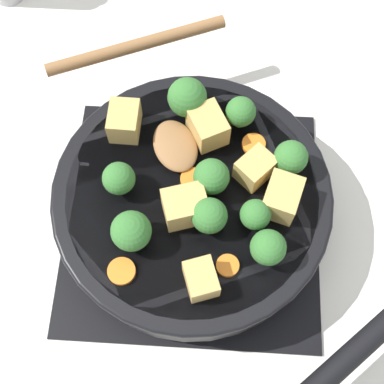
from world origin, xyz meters
TOP-DOWN VIEW (x-y plane):
  - ground_plane at (0.00, 0.00)m, footprint 2.40×2.40m
  - front_burner_grate at (0.00, 0.00)m, footprint 0.31×0.31m
  - skillet_pan at (0.00, 0.00)m, footprint 0.39×0.38m
  - wooden_spoon at (-0.13, -0.05)m, footprint 0.23×0.22m
  - tofu_cube_center_large at (-0.08, -0.08)m, footprint 0.04×0.03m
  - tofu_cube_near_handle at (0.02, -0.01)m, footprint 0.05×0.05m
  - tofu_cube_east_chunk at (-0.03, 0.07)m, footprint 0.05×0.05m
  - tofu_cube_west_chunk at (-0.07, 0.01)m, footprint 0.06×0.05m
  - tofu_cube_back_piece at (0.10, 0.01)m, footprint 0.04×0.04m
  - tofu_cube_front_piece at (0.01, 0.10)m, footprint 0.05×0.05m
  - broccoli_floret_near_spoon at (-0.01, 0.02)m, footprint 0.04×0.04m
  - broccoli_floret_center_top at (-0.04, 0.10)m, footprint 0.04×0.04m
  - broccoli_floret_east_rim at (0.04, 0.02)m, footprint 0.04×0.04m
  - broccoli_floret_west_rim at (0.06, -0.06)m, footprint 0.04×0.04m
  - broccoli_floret_north_edge at (0.03, 0.07)m, footprint 0.03×0.03m
  - broccoli_floret_south_cluster at (0.00, -0.08)m, footprint 0.04×0.04m
  - broccoli_floret_mid_floret at (-0.09, 0.05)m, footprint 0.03×0.03m
  - broccoli_floret_small_inner at (0.07, 0.08)m, footprint 0.04×0.04m
  - broccoli_floret_tall_stem at (-0.10, -0.01)m, footprint 0.05×0.05m
  - carrot_slice_orange_thin at (0.09, -0.07)m, footprint 0.03×0.03m
  - carrot_slice_near_center at (0.08, 0.04)m, footprint 0.02×0.02m
  - carrot_slice_edge_slice at (-0.01, -0.00)m, footprint 0.03×0.03m
  - carrot_slice_under_broccoli at (-0.06, 0.07)m, footprint 0.03×0.03m

SIDE VIEW (x-z plane):
  - ground_plane at x=0.00m, z-range 0.00..0.00m
  - front_burner_grate at x=0.00m, z-range 0.00..0.03m
  - skillet_pan at x=0.00m, z-range 0.03..0.09m
  - carrot_slice_orange_thin at x=0.09m, z-range 0.09..0.09m
  - carrot_slice_near_center at x=0.08m, z-range 0.09..0.09m
  - carrot_slice_edge_slice at x=-0.01m, z-range 0.09..0.09m
  - carrot_slice_under_broccoli at x=-0.06m, z-range 0.09..0.09m
  - wooden_spoon at x=-0.13m, z-range 0.09..0.10m
  - tofu_cube_back_piece at x=0.10m, z-range 0.09..0.12m
  - tofu_cube_east_chunk at x=-0.03m, z-range 0.09..0.12m
  - tofu_cube_center_large at x=-0.08m, z-range 0.09..0.12m
  - tofu_cube_west_chunk at x=-0.07m, z-range 0.09..0.12m
  - tofu_cube_front_piece at x=0.01m, z-range 0.09..0.12m
  - tofu_cube_near_handle at x=0.02m, z-range 0.09..0.12m
  - broccoli_floret_north_edge at x=0.03m, z-range 0.09..0.13m
  - broccoli_floret_mid_floret at x=-0.09m, z-range 0.09..0.13m
  - broccoli_floret_south_cluster at x=0.00m, z-range 0.09..0.13m
  - broccoli_floret_small_inner at x=0.07m, z-range 0.09..0.13m
  - broccoli_floret_center_top at x=-0.04m, z-range 0.09..0.13m
  - broccoli_floret_east_rim at x=0.04m, z-range 0.09..0.13m
  - broccoli_floret_near_spoon at x=-0.01m, z-range 0.09..0.14m
  - broccoli_floret_west_rim at x=0.06m, z-range 0.09..0.14m
  - broccoli_floret_tall_stem at x=-0.10m, z-range 0.09..0.14m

